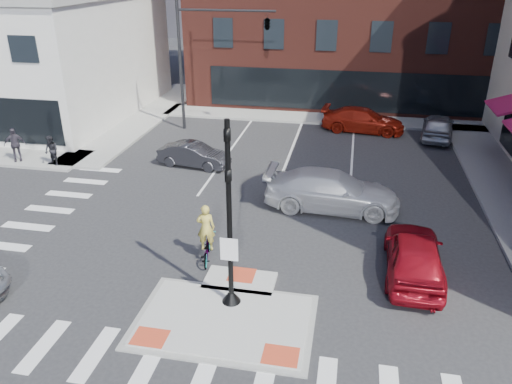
% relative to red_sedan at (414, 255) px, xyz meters
% --- Properties ---
extents(ground, '(120.00, 120.00, 0.00)m').
position_rel_red_sedan_xyz_m(ground, '(-5.79, -3.25, -0.80)').
color(ground, '#28282B').
rests_on(ground, ground).
extents(refuge_island, '(5.40, 4.65, 0.13)m').
position_rel_red_sedan_xyz_m(refuge_island, '(-5.79, -3.51, -0.75)').
color(refuge_island, gray).
rests_on(refuge_island, ground).
extents(sidewalk_nw, '(23.50, 20.50, 0.15)m').
position_rel_red_sedan_xyz_m(sidewalk_nw, '(-22.55, 12.04, -0.73)').
color(sidewalk_nw, gray).
rests_on(sidewalk_nw, ground).
extents(sidewalk_n, '(26.00, 3.00, 0.15)m').
position_rel_red_sedan_xyz_m(sidewalk_n, '(-2.79, 18.75, -0.73)').
color(sidewalk_n, gray).
rests_on(sidewalk_n, ground).
extents(building_far_left, '(10.00, 12.00, 10.00)m').
position_rel_red_sedan_xyz_m(building_far_left, '(-9.79, 48.75, 4.20)').
color(building_far_left, slate).
rests_on(building_far_left, ground).
extents(signal_pole, '(0.60, 0.60, 5.98)m').
position_rel_red_sedan_xyz_m(signal_pole, '(-5.79, -2.85, 1.55)').
color(signal_pole, black).
rests_on(signal_pole, refuge_island).
extents(mast_arm_signal, '(6.10, 2.24, 8.00)m').
position_rel_red_sedan_xyz_m(mast_arm_signal, '(-9.26, 14.75, 5.40)').
color(mast_arm_signal, black).
rests_on(mast_arm_signal, ground).
extents(red_sedan, '(2.02, 4.76, 1.61)m').
position_rel_red_sedan_xyz_m(red_sedan, '(0.00, 0.00, 0.00)').
color(red_sedan, maroon).
rests_on(red_sedan, ground).
extents(white_pickup, '(5.93, 2.53, 1.70)m').
position_rel_red_sedan_xyz_m(white_pickup, '(-3.08, 4.70, 0.05)').
color(white_pickup, silver).
rests_on(white_pickup, ground).
extents(bg_car_dark, '(3.96, 1.84, 1.26)m').
position_rel_red_sedan_xyz_m(bg_car_dark, '(-10.59, 8.42, -0.18)').
color(bg_car_dark, '#25252A').
rests_on(bg_car_dark, ground).
extents(bg_car_silver, '(2.53, 4.75, 1.54)m').
position_rel_red_sedan_xyz_m(bg_car_silver, '(2.77, 15.82, -0.03)').
color(bg_car_silver, '#B6B8BD').
rests_on(bg_car_silver, ground).
extents(bg_car_red, '(5.40, 2.63, 1.51)m').
position_rel_red_sedan_xyz_m(bg_car_red, '(-1.77, 16.35, -0.05)').
color(bg_car_red, maroon).
rests_on(bg_car_red, ground).
extents(cyclist, '(0.93, 1.85, 2.22)m').
position_rel_red_sedan_xyz_m(cyclist, '(-7.29, -0.45, -0.06)').
color(cyclist, '#3F3F44').
rests_on(cyclist, ground).
extents(pedestrian_a, '(0.92, 0.82, 1.59)m').
position_rel_red_sedan_xyz_m(pedestrian_a, '(-17.85, 6.75, 0.14)').
color(pedestrian_a, black).
rests_on(pedestrian_a, sidewalk_nw).
extents(pedestrian_b, '(1.15, 0.97, 1.84)m').
position_rel_red_sedan_xyz_m(pedestrian_b, '(-20.12, 6.94, 0.26)').
color(pedestrian_b, '#332E39').
rests_on(pedestrian_b, sidewalk_nw).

